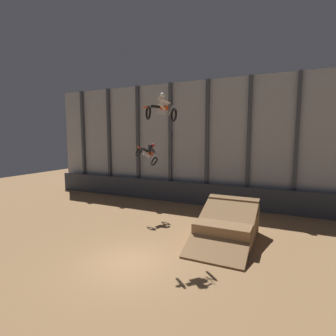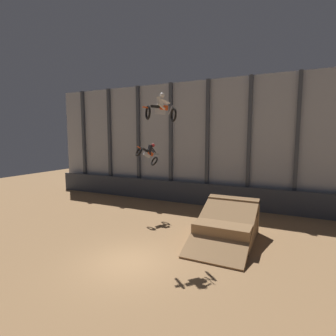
{
  "view_description": "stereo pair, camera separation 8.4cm",
  "coord_description": "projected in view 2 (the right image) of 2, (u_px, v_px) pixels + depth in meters",
  "views": [
    {
      "loc": [
        6.45,
        -9.5,
        5.7
      ],
      "look_at": [
        -0.81,
        5.86,
        3.68
      ],
      "focal_mm": 28.0,
      "sensor_mm": 36.0,
      "label": 1
    },
    {
      "loc": [
        6.52,
        -9.47,
        5.7
      ],
      "look_at": [
        -0.81,
        5.86,
        3.68
      ],
      "focal_mm": 28.0,
      "sensor_mm": 36.0,
      "label": 2
    }
  ],
  "objects": [
    {
      "name": "rider_bike_right_air",
      "position": [
        161.0,
        109.0,
        13.53
      ],
      "size": [
        1.6,
        1.62,
        1.48
      ],
      "rotation": [
        -0.05,
        0.0,
        -0.77
      ],
      "color": "black"
    },
    {
      "name": "lower_barrier",
      "position": [
        204.0,
        195.0,
        21.85
      ],
      "size": [
        31.36,
        0.2,
        1.82
      ],
      "color": "#383D47",
      "rests_on": "ground_plane"
    },
    {
      "name": "dirt_ramp",
      "position": [
        227.0,
        226.0,
        14.75
      ],
      "size": [
        3.0,
        5.18,
        2.18
      ],
      "color": "#966F48",
      "rests_on": "ground_plane"
    },
    {
      "name": "ground_plane",
      "position": [
        129.0,
        262.0,
        11.95
      ],
      "size": [
        60.0,
        60.0,
        0.0
      ],
      "primitive_type": "plane",
      "color": "#9E754C"
    },
    {
      "name": "arena_back_wall",
      "position": [
        208.0,
        143.0,
        22.05
      ],
      "size": [
        32.0,
        0.4,
        10.39
      ],
      "color": "#A3A8B2",
      "rests_on": "ground_plane"
    },
    {
      "name": "rider_bike_left_air",
      "position": [
        148.0,
        154.0,
        18.78
      ],
      "size": [
        1.56,
        1.79,
        1.68
      ],
      "rotation": [
        -0.55,
        0.0,
        -0.61
      ],
      "color": "black"
    }
  ]
}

